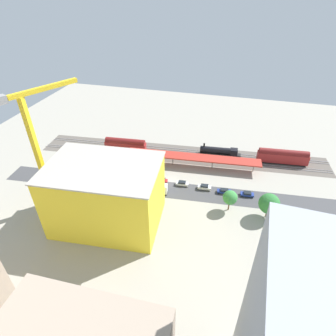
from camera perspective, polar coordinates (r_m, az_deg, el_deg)
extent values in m
plane|color=#9E998C|center=(101.04, 0.25, -3.03)|extent=(189.90, 189.90, 0.00)
cube|color=#5B544C|center=(117.51, 2.69, 2.87)|extent=(119.44, 23.43, 0.01)
cube|color=#424244|center=(97.98, -0.32, -4.42)|extent=(119.03, 18.05, 0.01)
cube|color=#9E9EA8|center=(120.72, 3.08, 3.89)|extent=(118.35, 9.19, 0.12)
cube|color=#9E9EA8|center=(119.50, 2.94, 3.55)|extent=(118.35, 9.19, 0.12)
cube|color=#9E9EA8|center=(115.35, 2.43, 2.32)|extent=(118.35, 9.19, 0.12)
cube|color=#9E9EA8|center=(114.16, 2.28, 1.95)|extent=(118.35, 9.19, 0.12)
cube|color=#A82D23|center=(108.17, 5.08, 2.26)|extent=(52.07, 9.27, 0.48)
cylinder|color=slate|center=(110.46, 17.13, 0.10)|extent=(0.30, 0.30, 3.84)
cylinder|color=slate|center=(109.16, 9.08, 0.90)|extent=(0.30, 0.30, 3.84)
cylinder|color=slate|center=(110.06, 0.99, 1.69)|extent=(0.30, 0.30, 3.84)
cylinder|color=slate|center=(113.10, -6.81, 2.41)|extent=(0.30, 0.30, 3.84)
cube|color=black|center=(118.41, 10.61, 2.81)|extent=(16.87, 3.58, 1.00)
cylinder|color=black|center=(117.46, 9.99, 3.62)|extent=(13.97, 3.61, 2.56)
cube|color=black|center=(118.12, 13.30, 3.04)|extent=(3.13, 2.97, 3.42)
cylinder|color=black|center=(116.47, 7.43, 4.72)|extent=(0.70, 0.70, 1.40)
cube|color=black|center=(120.30, 22.17, 1.06)|extent=(17.62, 3.71, 0.60)
cube|color=maroon|center=(119.19, 22.40, 1.94)|extent=(19.60, 4.45, 3.80)
cylinder|color=maroon|center=(118.15, 22.62, 2.82)|extent=(18.82, 4.39, 2.97)
cube|color=black|center=(120.92, -8.61, 3.64)|extent=(15.93, 3.60, 0.60)
cube|color=maroon|center=(119.90, -8.69, 4.47)|extent=(17.73, 4.33, 3.48)
cylinder|color=maroon|center=(118.93, -8.77, 5.31)|extent=(17.03, 4.28, 3.00)
cube|color=black|center=(98.97, 15.86, -5.43)|extent=(3.84, 2.06, 0.30)
cube|color=navy|center=(98.66, 15.91, -5.21)|extent=(4.55, 2.18, 0.70)
cube|color=#1E2328|center=(98.27, 15.97, -4.93)|extent=(2.60, 1.81, 0.55)
cube|color=black|center=(98.35, 11.40, -4.95)|extent=(4.17, 2.12, 0.30)
cube|color=navy|center=(98.04, 11.44, -4.72)|extent=(4.94, 2.28, 0.71)
cube|color=#1E2328|center=(97.65, 11.48, -4.43)|extent=(2.83, 1.82, 0.56)
cube|color=black|center=(98.90, 7.45, -4.23)|extent=(3.96, 1.97, 0.30)
cube|color=silver|center=(98.53, 7.47, -3.96)|extent=(4.71, 2.09, 0.90)
cube|color=#1E2328|center=(98.08, 7.50, -3.63)|extent=(2.67, 1.75, 0.54)
cube|color=black|center=(99.94, 2.92, -3.46)|extent=(3.86, 2.00, 0.30)
cube|color=silver|center=(99.62, 2.93, -3.22)|extent=(4.58, 2.12, 0.76)
cube|color=#1E2328|center=(99.23, 2.94, -2.92)|extent=(2.60, 1.77, 0.53)
cube|color=black|center=(101.17, -1.23, -2.88)|extent=(3.54, 2.07, 0.30)
cube|color=maroon|center=(100.85, -1.24, -2.64)|extent=(4.18, 2.21, 0.75)
cube|color=#1E2328|center=(100.43, -1.24, -2.32)|extent=(2.40, 1.81, 0.64)
cube|color=yellow|center=(82.23, -12.55, -5.55)|extent=(31.83, 23.08, 19.49)
cube|color=#ADA89E|center=(76.36, -13.47, 0.19)|extent=(32.47, 23.73, 0.40)
cube|color=gray|center=(98.43, -22.43, -6.93)|extent=(3.60, 3.60, 1.20)
cube|color=yellow|center=(88.56, -24.90, 1.76)|extent=(1.40, 1.40, 36.63)
cube|color=yellow|center=(83.50, -23.99, 14.71)|extent=(9.85, 18.00, 1.20)
cube|color=gray|center=(79.67, -31.07, 11.87)|extent=(2.86, 3.04, 2.00)
cube|color=black|center=(96.65, -2.70, -4.91)|extent=(8.73, 2.96, 0.50)
cube|color=silver|center=(95.32, -2.03, -4.15)|extent=(6.39, 2.98, 3.12)
cube|color=#334C8C|center=(96.33, -4.53, -4.07)|extent=(2.58, 2.63, 2.34)
cube|color=black|center=(98.28, -6.89, -4.39)|extent=(8.31, 2.35, 0.50)
cube|color=silver|center=(96.90, -6.35, -3.68)|extent=(6.14, 2.53, 2.96)
cube|color=silver|center=(98.34, -8.63, -3.49)|extent=(2.23, 2.42, 2.30)
cylinder|color=brown|center=(109.14, -21.26, -1.68)|extent=(0.52, 0.52, 2.64)
sphere|color=#28662D|center=(107.23, -21.65, -0.15)|extent=(6.36, 6.36, 6.36)
cylinder|color=brown|center=(102.34, -15.19, -2.55)|extent=(0.37, 0.37, 3.84)
sphere|color=#28662D|center=(100.20, -15.50, -0.83)|extent=(5.23, 5.23, 5.23)
cylinder|color=brown|center=(91.18, 12.35, -7.51)|extent=(0.44, 0.44, 3.43)
sphere|color=#38843D|center=(89.04, 12.61, -5.92)|extent=(4.55, 4.55, 4.55)
cylinder|color=brown|center=(92.10, 19.56, -8.64)|extent=(0.43, 0.43, 3.09)
sphere|color=#2D7233|center=(89.70, 20.02, -6.88)|extent=(6.30, 6.30, 6.30)
cylinder|color=#333333|center=(93.19, -2.30, -4.58)|extent=(0.16, 0.16, 5.69)
cube|color=black|center=(91.16, -2.34, -2.97)|extent=(0.36, 0.36, 0.90)
sphere|color=yellow|center=(91.03, -2.48, -2.80)|extent=(0.20, 0.20, 0.20)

